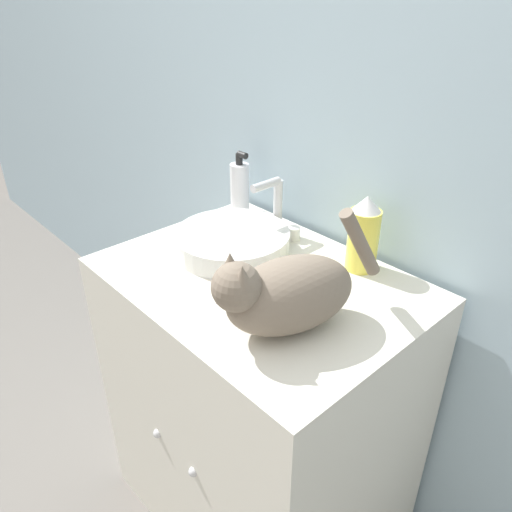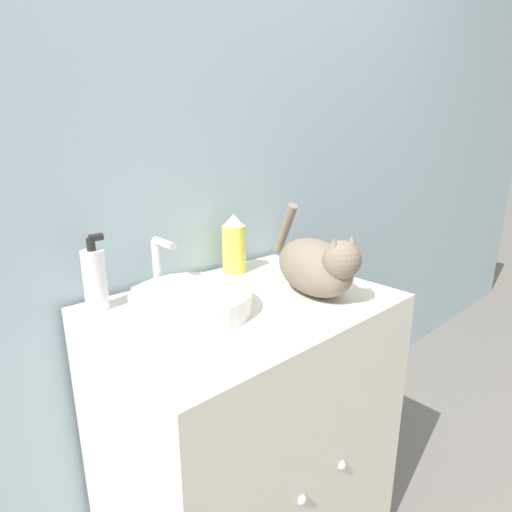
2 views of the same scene
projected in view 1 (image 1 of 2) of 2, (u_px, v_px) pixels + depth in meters
The scene contains 7 objects.
wall_back at pixel (362, 69), 1.13m from camera, with size 6.00×0.05×2.50m.
vanity_cabinet at pixel (259, 406), 1.36m from camera, with size 0.74×0.56×0.83m.
sink_basin at pixel (232, 241), 1.25m from camera, with size 0.29×0.29×0.05m.
faucet at pixel (275, 209), 1.32m from camera, with size 0.16×0.11×0.16m.
cat at pixel (285, 292), 0.95m from camera, with size 0.22×0.37×0.23m.
soap_bottle at pixel (240, 188), 1.43m from camera, with size 0.06×0.05×0.19m.
spray_bottle at pixel (364, 234), 1.15m from camera, with size 0.07×0.07×0.18m.
Camera 1 is at (0.72, -0.40, 1.44)m, focal length 35.00 mm.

